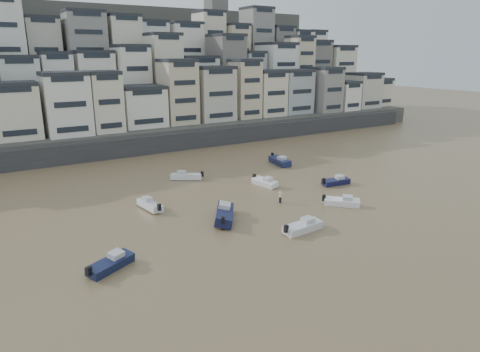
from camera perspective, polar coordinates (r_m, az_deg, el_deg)
harbor_wall at (r=85.36m, az=-11.83°, el=4.19°), size 140.00×3.00×3.50m
hillside at (r=123.22m, az=-16.59°, el=12.72°), size 141.04×66.00×50.00m
boat_h at (r=66.49m, az=-7.18°, el=0.14°), size 5.31×4.31×1.43m
boat_c at (r=50.01m, az=-2.10°, el=-4.93°), size 5.33×6.74×1.80m
boat_b at (r=56.24m, az=13.46°, el=-3.23°), size 4.54×4.54×1.32m
boat_d at (r=64.93m, az=12.68°, el=-0.58°), size 4.93×2.12×1.30m
boat_f at (r=54.72m, az=-11.92°, el=-3.66°), size 2.28×5.12×1.35m
boat_e at (r=62.93m, az=3.30°, el=-0.74°), size 2.27×4.93×1.30m
boat_i at (r=75.31m, az=5.32°, el=2.17°), size 2.83×6.19×1.63m
boat_j at (r=40.95m, az=-16.87°, el=-10.95°), size 5.25×3.79×1.38m
boat_a at (r=47.47m, az=8.38°, el=-6.54°), size 5.32×2.10×1.42m
person_pink at (r=55.87m, az=5.40°, el=-2.74°), size 0.44×0.44×1.74m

